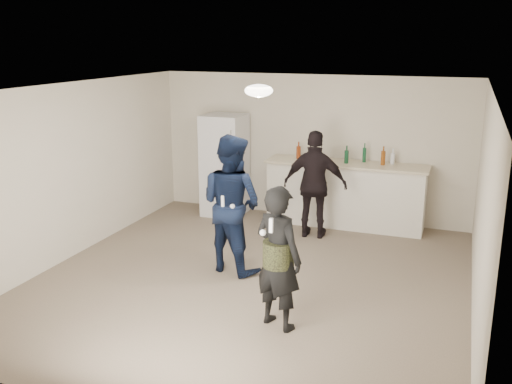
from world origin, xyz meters
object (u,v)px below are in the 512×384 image
(spectator, at_px, (315,185))
(woman, at_px, (278,258))
(counter, at_px, (345,196))
(fridge, at_px, (225,165))
(shaker, at_px, (313,155))
(man, at_px, (231,204))

(spectator, bearing_deg, woman, 92.88)
(counter, distance_m, woman, 3.74)
(counter, bearing_deg, fridge, -178.15)
(fridge, xyz_separation_m, woman, (2.20, -3.66, -0.10))
(fridge, relative_size, spectator, 1.05)
(counter, height_order, spectator, spectator)
(spectator, bearing_deg, fridge, -23.86)
(shaker, bearing_deg, spectator, -72.08)
(man, height_order, spectator, man)
(fridge, xyz_separation_m, spectator, (1.83, -0.65, -0.04))
(spectator, bearing_deg, man, 62.62)
(man, distance_m, woman, 1.72)
(counter, relative_size, shaker, 15.29)
(man, bearing_deg, woman, 146.82)
(woman, bearing_deg, shaker, -59.21)
(counter, distance_m, man, 2.67)
(shaker, relative_size, man, 0.09)
(shaker, bearing_deg, fridge, -175.02)
(fridge, relative_size, shaker, 10.59)
(shaker, xyz_separation_m, man, (-0.47, -2.48, -0.24))
(counter, distance_m, shaker, 0.88)
(woman, relative_size, spectator, 0.94)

